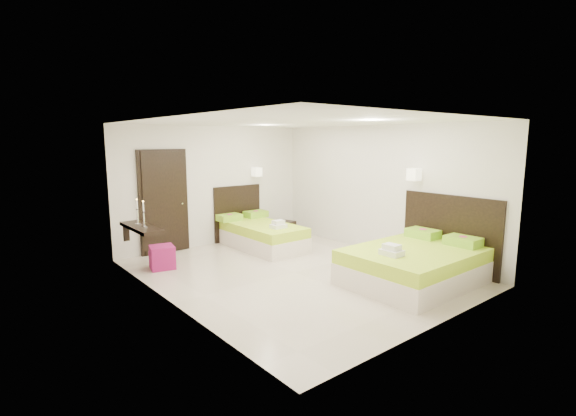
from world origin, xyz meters
TOP-DOWN VIEW (x-y plane):
  - floor at (0.00, 0.00)m, footprint 5.50×5.50m
  - bed_single at (0.57, 1.83)m, footprint 1.22×2.03m
  - bed_double at (1.25, -1.61)m, footprint 2.16×1.84m
  - nightstand at (1.54, 2.20)m, footprint 0.52×0.49m
  - ottoman at (-1.70, 1.70)m, footprint 0.49×0.49m
  - door at (-1.20, 2.70)m, footprint 1.02×0.15m
  - console_shelf at (-2.08, 1.60)m, footprint 0.35×1.20m

SIDE VIEW (x-z plane):
  - floor at x=0.00m, z-range 0.00..0.00m
  - nightstand at x=1.54m, z-range 0.00..0.39m
  - ottoman at x=-1.70m, z-range 0.00..0.41m
  - bed_single at x=0.57m, z-range -0.53..1.14m
  - bed_double at x=1.25m, z-range -0.57..1.21m
  - console_shelf at x=-2.08m, z-range 0.42..1.21m
  - door at x=-1.20m, z-range -0.02..2.12m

